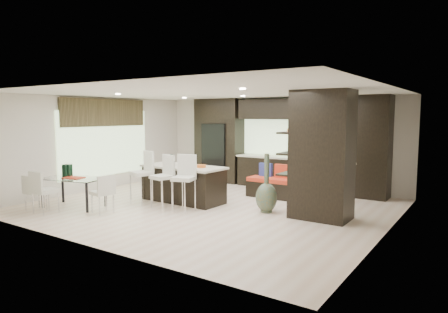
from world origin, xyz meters
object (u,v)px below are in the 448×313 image
Objects in this scene: stool_mid at (162,186)px; chair_near at (46,194)px; chair_end at (103,195)px; kitchen_island at (183,184)px; stool_right at (184,189)px; bench at (273,188)px; floor_vase at (267,183)px; dining_table at (74,193)px; chair_far at (36,194)px; stool_left at (141,183)px.

stool_mid is 1.13× the size of chair_near.
chair_near is 1.11× the size of chair_end.
stool_right is (0.67, -0.80, 0.07)m from kitchen_island.
chair_end is at bearing -123.97° from bench.
chair_end is at bearing -110.06° from stool_mid.
dining_table is (-4.02, -2.11, -0.32)m from floor_vase.
floor_vase is (2.27, 0.97, 0.16)m from stool_mid.
chair_near is at bearing -102.86° from dining_table.
floor_vase is at bearing 13.89° from stool_right.
stool_right is at bearing 12.06° from stool_mid.
chair_far is 0.95× the size of chair_end.
kitchen_island is 2.28m from floor_vase.
stool_mid reaches higher than chair_end.
chair_end is (-2.40, -3.62, 0.14)m from bench.
dining_table is (-1.76, -1.14, -0.15)m from stool_mid.
stool_mid is (0.00, -0.79, 0.05)m from kitchen_island.
stool_left is 1.14m from chair_end.
dining_table is (-3.42, -3.62, 0.09)m from bench.
stool_mid is 1.36m from chair_end.
kitchen_island is 2.07m from chair_end.
stool_left is at bearing 33.22° from dining_table.
stool_mid is 1.33× the size of chair_far.
chair_far is (-1.54, -1.82, -0.15)m from stool_left.
chair_far is at bearing -128.01° from kitchen_island.
stool_left is at bearing -166.36° from stool_mid.
stool_right reaches higher than chair_near.
floor_vase reaches higher than chair_near.
stool_right reaches higher than stool_mid.
stool_right is at bearing -47.94° from kitchen_island.
floor_vase reaches higher than kitchen_island.
stool_mid is 0.97× the size of stool_right.
floor_vase is at bearing 35.81° from stool_mid.
kitchen_island is 2.07× the size of stool_left.
bench is at bearing 65.41° from stool_left.
stool_left is at bearing 51.41° from chair_far.
bench is at bearing 111.83° from floor_vase.
stool_left is 2.39m from chair_far.
chair_end is (1.47, 0.69, 0.02)m from chair_far.
kitchen_island reaches higher than dining_table.
stool_right is 1.88m from floor_vase.
stool_right is 2.69m from bench.
floor_vase reaches higher than bench.
floor_vase is 0.92× the size of dining_table.
dining_table is (-1.09, -1.13, -0.18)m from stool_left.
stool_right is (0.67, -0.01, 0.02)m from stool_mid.
stool_left is 1.39× the size of chair_far.
floor_vase reaches higher than dining_table.
chair_near reaches higher than chair_end.
chair_end is (-3.00, -2.11, -0.27)m from floor_vase.
chair_end is (-1.40, -1.13, -0.12)m from stool_right.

